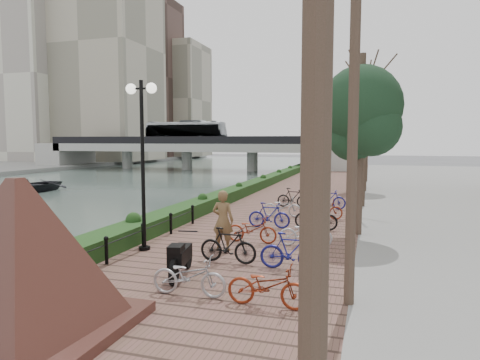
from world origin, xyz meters
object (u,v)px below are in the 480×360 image
at_px(granite_monument, 19,257).
at_px(motorcycle, 181,256).
at_px(lamppost, 142,130).
at_px(pedestrian, 223,220).
at_px(boat, 34,185).

distance_m(granite_monument, motorcycle, 4.14).
relative_size(granite_monument, lamppost, 1.02).
height_order(lamppost, motorcycle, lamppost).
distance_m(motorcycle, pedestrian, 2.80).
bearing_deg(boat, lamppost, -42.17).
relative_size(motorcycle, pedestrian, 0.89).
distance_m(granite_monument, pedestrian, 6.78).
xyz_separation_m(granite_monument, motorcycle, (1.28, 3.84, -0.89)).
bearing_deg(lamppost, granite_monument, -80.82).
xyz_separation_m(lamppost, motorcycle, (2.23, -2.08, -3.22)).
height_order(lamppost, pedestrian, lamppost).
distance_m(granite_monument, lamppost, 6.43).
bearing_deg(boat, motorcycle, -42.57).
xyz_separation_m(motorcycle, boat, (-19.98, 16.68, -0.52)).
relative_size(lamppost, boat, 1.11).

